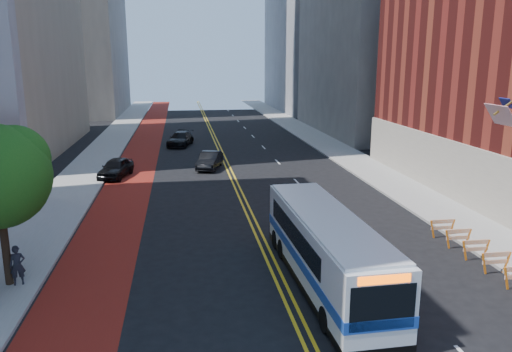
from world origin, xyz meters
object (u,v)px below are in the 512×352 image
Objects in this scene: car_c at (180,139)px; pedestrian at (17,265)px; car_a at (116,168)px; transit_bus at (325,248)px; car_b at (210,160)px.

pedestrian is at bearing -86.96° from car_c.
pedestrian is (-1.58, -20.03, 0.22)m from car_a.
pedestrian reaches higher than car_a.
transit_bus reaches higher than car_c.
transit_bus reaches higher than car_b.
car_b is at bearing 29.27° from car_a.
car_a is 2.70× the size of pedestrian.
car_a is 0.87× the size of car_c.
pedestrian is (-9.28, -22.19, 0.26)m from car_b.
pedestrian is (-6.80, -34.47, 0.23)m from car_c.
car_b is 2.64× the size of pedestrian.
car_a is (-11.09, 21.57, -0.84)m from transit_bus.
transit_bus is 12.78m from pedestrian.
car_c is (-5.87, 36.01, -0.86)m from transit_bus.
pedestrian is (-12.67, 1.54, -0.63)m from transit_bus.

